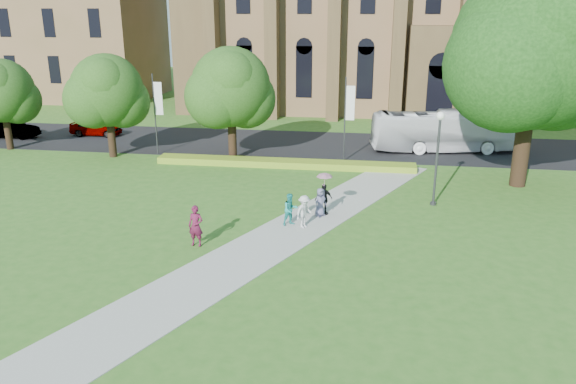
% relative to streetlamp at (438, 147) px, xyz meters
% --- Properties ---
extents(ground, '(160.00, 160.00, 0.00)m').
position_rel_streetlamp_xyz_m(ground, '(-7.50, -6.50, -3.30)').
color(ground, '#32651E').
rests_on(ground, ground).
extents(road, '(160.00, 10.00, 0.02)m').
position_rel_streetlamp_xyz_m(road, '(-7.50, 13.50, -3.29)').
color(road, black).
rests_on(road, ground).
extents(footpath, '(15.58, 28.54, 0.04)m').
position_rel_streetlamp_xyz_m(footpath, '(-7.50, -5.50, -3.28)').
color(footpath, '#B2B2A8').
rests_on(footpath, ground).
extents(flower_hedge, '(18.00, 1.40, 0.45)m').
position_rel_streetlamp_xyz_m(flower_hedge, '(-9.50, 6.70, -3.07)').
color(flower_hedge, '#ABB724').
rests_on(flower_hedge, ground).
extents(building_west, '(22.00, 14.00, 18.30)m').
position_rel_streetlamp_xyz_m(building_west, '(-41.50, 35.50, 5.91)').
color(building_west, brown).
rests_on(building_west, ground).
extents(streetlamp, '(0.44, 0.44, 5.24)m').
position_rel_streetlamp_xyz_m(streetlamp, '(0.00, 0.00, 0.00)').
color(streetlamp, '#38383D').
rests_on(streetlamp, ground).
extents(large_tree, '(9.60, 9.60, 13.20)m').
position_rel_streetlamp_xyz_m(large_tree, '(5.50, 4.50, 5.07)').
color(large_tree, '#332114').
rests_on(large_tree, ground).
extents(street_tree_0, '(5.20, 5.20, 7.50)m').
position_rel_streetlamp_xyz_m(street_tree_0, '(-22.50, 7.50, 1.58)').
color(street_tree_0, '#332114').
rests_on(street_tree_0, ground).
extents(street_tree_1, '(5.60, 5.60, 8.05)m').
position_rel_streetlamp_xyz_m(street_tree_1, '(-13.50, 8.00, 1.93)').
color(street_tree_1, '#332114').
rests_on(street_tree_1, ground).
extents(street_tree_2, '(4.80, 4.80, 6.95)m').
position_rel_streetlamp_xyz_m(street_tree_2, '(-31.50, 8.50, 1.23)').
color(street_tree_2, '#332114').
rests_on(street_tree_2, ground).
extents(banner_pole_0, '(0.70, 0.10, 6.00)m').
position_rel_streetlamp_xyz_m(banner_pole_0, '(-5.39, 8.70, 0.09)').
color(banner_pole_0, '#38383D').
rests_on(banner_pole_0, ground).
extents(banner_pole_1, '(0.70, 0.10, 6.00)m').
position_rel_streetlamp_xyz_m(banner_pole_1, '(-19.39, 8.70, 0.09)').
color(banner_pole_1, '#38383D').
rests_on(banner_pole_1, ground).
extents(tour_coach, '(11.43, 4.39, 3.11)m').
position_rel_streetlamp_xyz_m(tour_coach, '(1.95, 12.86, -1.72)').
color(tour_coach, white).
rests_on(tour_coach, road).
extents(car_0, '(4.38, 1.81, 1.49)m').
position_rel_streetlamp_xyz_m(car_0, '(-27.15, 14.12, -2.53)').
color(car_0, gray).
rests_on(car_0, road).
extents(car_1, '(4.57, 1.83, 1.48)m').
position_rel_streetlamp_xyz_m(car_1, '(-33.76, 12.12, -2.54)').
color(car_1, gray).
rests_on(car_1, road).
extents(pedestrian_0, '(0.74, 0.52, 1.92)m').
position_rel_streetlamp_xyz_m(pedestrian_0, '(-11.35, -7.55, -2.29)').
color(pedestrian_0, '#571330').
rests_on(pedestrian_0, footpath).
extents(pedestrian_1, '(1.02, 0.97, 1.65)m').
position_rel_streetlamp_xyz_m(pedestrian_1, '(-7.44, -4.34, -2.43)').
color(pedestrian_1, teal).
rests_on(pedestrian_1, footpath).
extents(pedestrian_2, '(1.12, 1.23, 1.66)m').
position_rel_streetlamp_xyz_m(pedestrian_2, '(-6.72, -4.55, -2.43)').
color(pedestrian_2, '#BCBCBC').
rests_on(pedestrian_2, footpath).
extents(pedestrian_3, '(1.06, 0.83, 1.68)m').
position_rel_streetlamp_xyz_m(pedestrian_3, '(-5.94, -2.53, -2.42)').
color(pedestrian_3, black).
rests_on(pedestrian_3, footpath).
extents(pedestrian_4, '(0.86, 0.88, 1.52)m').
position_rel_streetlamp_xyz_m(pedestrian_4, '(-6.08, -2.81, -2.50)').
color(pedestrian_4, slate).
rests_on(pedestrian_4, footpath).
extents(parasol, '(0.88, 0.88, 0.71)m').
position_rel_streetlamp_xyz_m(parasol, '(-5.90, -2.71, -1.38)').
color(parasol, '#EDA7B1').
rests_on(parasol, pedestrian_4).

